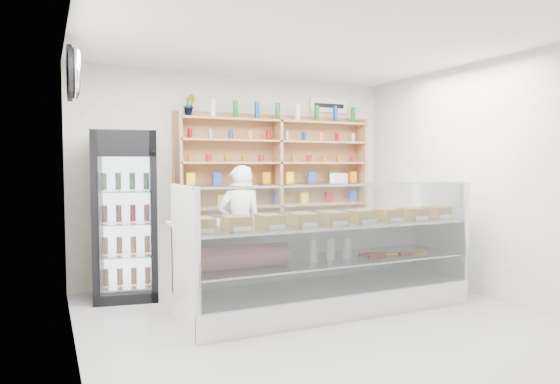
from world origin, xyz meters
TOP-DOWN VIEW (x-y plane):
  - room at (0.00, 0.00)m, footprint 5.00×5.00m
  - display_counter at (0.30, 0.64)m, footprint 3.19×0.95m
  - shop_worker at (-0.22, 1.95)m, footprint 0.61×0.43m
  - drinks_cooler at (-1.60, 2.05)m, footprint 0.82×0.80m
  - wall_shelving at (0.50, 2.34)m, footprint 2.84×0.28m
  - potted_plant at (-0.75, 2.34)m, footprint 0.17×0.14m
  - security_mirror at (-2.17, 1.20)m, footprint 0.15×0.50m
  - wall_sign at (1.40, 2.47)m, footprint 0.62×0.03m

SIDE VIEW (x-z plane):
  - display_counter at x=0.30m, z-range -0.32..1.07m
  - shop_worker at x=-0.22m, z-range 0.00..1.57m
  - drinks_cooler at x=-1.60m, z-range 0.00..1.97m
  - room at x=0.00m, z-range -1.10..3.90m
  - wall_shelving at x=0.50m, z-range 0.93..2.26m
  - potted_plant at x=-0.75m, z-range 2.20..2.48m
  - security_mirror at x=-2.17m, z-range 2.20..2.70m
  - wall_sign at x=1.40m, z-range 2.35..2.55m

